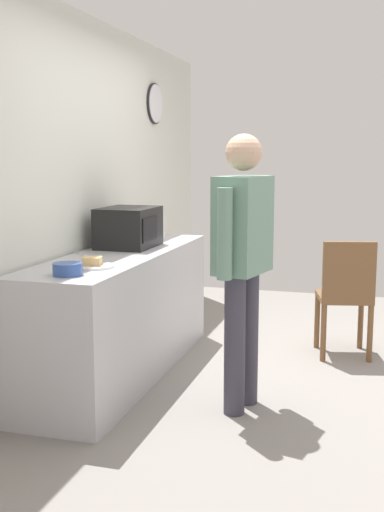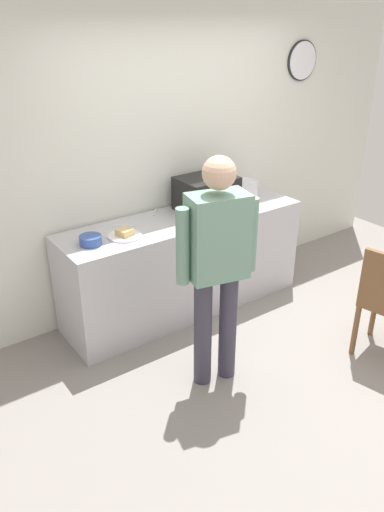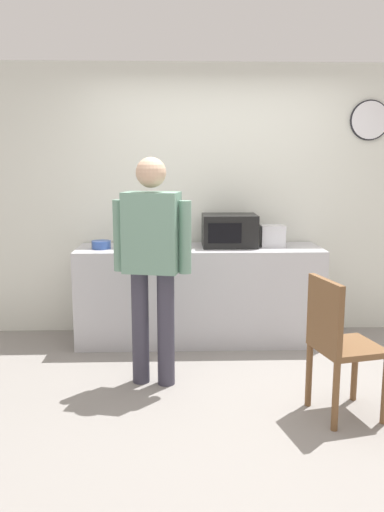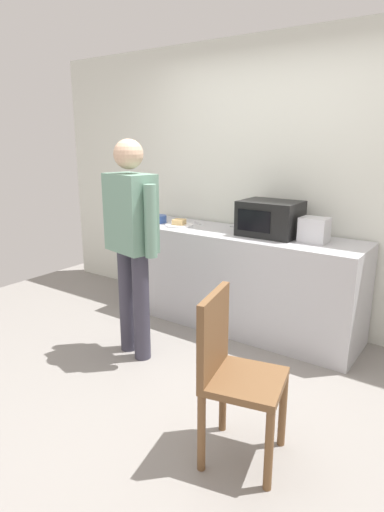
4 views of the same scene
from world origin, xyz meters
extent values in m
plane|color=gray|center=(0.00, 0.00, 0.00)|extent=(6.00, 6.00, 0.00)
cube|color=silver|center=(0.00, 1.60, 1.30)|extent=(5.40, 0.10, 2.60)
cylinder|color=white|center=(1.46, 1.54, 2.07)|extent=(0.36, 0.03, 0.36)
cylinder|color=black|center=(1.46, 1.54, 2.07)|extent=(0.38, 0.02, 0.38)
cube|color=#B7B7BC|center=(-0.18, 1.22, 0.45)|extent=(2.25, 0.62, 0.90)
cube|color=black|center=(0.10, 1.27, 1.05)|extent=(0.50, 0.38, 0.30)
cube|color=black|center=(0.04, 1.07, 1.05)|extent=(0.30, 0.01, 0.18)
cylinder|color=white|center=(-0.80, 1.15, 0.90)|extent=(0.27, 0.27, 0.01)
cube|color=tan|center=(-0.80, 1.15, 0.94)|extent=(0.14, 0.14, 0.05)
cylinder|color=#33519E|center=(-1.08, 1.17, 0.93)|extent=(0.17, 0.17, 0.07)
cube|color=silver|center=(0.50, 1.24, 1.00)|extent=(0.22, 0.18, 0.20)
cube|color=silver|center=(-0.32, 1.46, 0.90)|extent=(0.12, 0.15, 0.01)
cube|color=silver|center=(-0.71, 1.35, 0.90)|extent=(0.16, 0.10, 0.01)
cylinder|color=#393745|center=(-0.48, 0.23, 0.44)|extent=(0.13, 0.13, 0.87)
cylinder|color=#393745|center=(-0.67, 0.27, 0.44)|extent=(0.13, 0.13, 0.87)
cube|color=gray|center=(-0.58, 0.25, 1.17)|extent=(0.44, 0.32, 0.59)
cylinder|color=gray|center=(-0.33, 0.19, 1.14)|extent=(0.09, 0.09, 0.53)
cylinder|color=gray|center=(-0.82, 0.30, 1.14)|extent=(0.09, 0.09, 0.53)
sphere|color=#D1A889|center=(-0.58, 0.25, 1.60)|extent=(0.22, 0.22, 0.22)
cylinder|color=brown|center=(0.94, -0.44, 0.23)|extent=(0.04, 0.04, 0.45)
cylinder|color=brown|center=(0.86, -0.09, 0.23)|extent=(0.04, 0.04, 0.45)
cylinder|color=brown|center=(0.60, -0.52, 0.23)|extent=(0.04, 0.04, 0.45)
cylinder|color=brown|center=(0.52, -0.17, 0.23)|extent=(0.04, 0.04, 0.45)
cube|color=brown|center=(0.73, -0.30, 0.47)|extent=(0.48, 0.48, 0.04)
cube|color=brown|center=(0.55, -0.34, 0.71)|extent=(0.13, 0.40, 0.45)
camera|label=1|loc=(-4.34, -0.53, 1.58)|focal=44.56mm
camera|label=2|loc=(-2.48, -2.13, 2.51)|focal=35.32mm
camera|label=3|loc=(-0.40, -3.55, 1.67)|focal=36.64mm
camera|label=4|loc=(1.67, -2.12, 1.71)|focal=30.30mm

